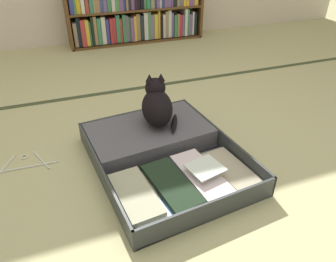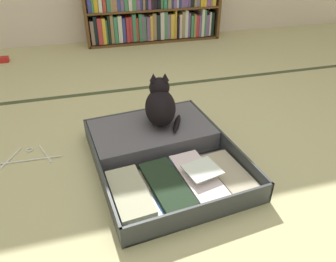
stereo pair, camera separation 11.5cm
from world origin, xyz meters
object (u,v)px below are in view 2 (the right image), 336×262
open_suitcase (159,151)px  clothes_hanger (28,157)px  small_red_pouch (3,60)px  black_cat (160,105)px  bookshelf (152,10)px

open_suitcase → clothes_hanger: size_ratio=2.62×
small_red_pouch → clothes_hanger: bearing=-77.6°
black_cat → small_red_pouch: bearing=124.2°
bookshelf → open_suitcase: size_ratio=1.55×
open_suitcase → black_cat: size_ratio=3.12×
clothes_hanger → small_red_pouch: 1.71m
clothes_hanger → small_red_pouch: (-0.37, 1.67, 0.02)m
bookshelf → small_red_pouch: (-1.55, -0.30, -0.31)m
open_suitcase → small_red_pouch: bearing=120.0°
bookshelf → clothes_hanger: (-1.18, -1.97, -0.33)m
bookshelf → black_cat: bearing=-101.7°
open_suitcase → small_red_pouch: open_suitcase is taller
black_cat → clothes_hanger: black_cat is taller
open_suitcase → black_cat: (0.06, 0.20, 0.18)m
bookshelf → small_red_pouch: bookshelf is taller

